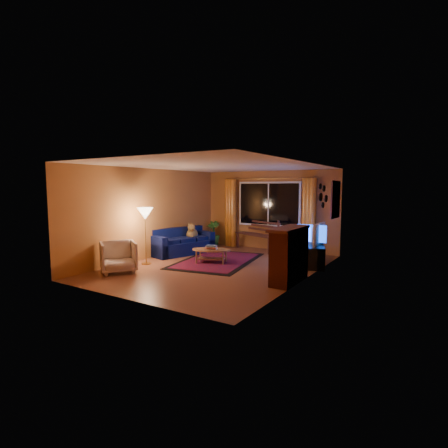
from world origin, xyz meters
The scene contains 22 objects.
floor centered at (0.00, 0.00, -0.01)m, with size 4.50×6.00×0.02m, color brown.
ceiling centered at (0.00, 0.00, 2.51)m, with size 4.50×6.00×0.02m, color white.
wall_back centered at (0.00, 3.01, 1.25)m, with size 4.50×0.02×2.50m, color #B87439.
wall_left centered at (-2.26, 0.00, 1.25)m, with size 0.02×6.00×2.50m, color #B87439.
wall_right centered at (2.26, 0.00, 1.25)m, with size 0.02×6.00×2.50m, color #B87439.
window centered at (0.00, 2.94, 1.45)m, with size 2.00×0.02×1.30m, color black.
curtain_rod centered at (0.00, 2.90, 2.25)m, with size 0.03×0.03×3.20m, color #BF8C3F.
curtain_left centered at (-1.35, 2.88, 1.12)m, with size 0.36×0.36×2.24m, color orange.
curtain_right centered at (1.35, 2.88, 1.12)m, with size 0.36×0.36×2.24m, color orange.
bench centered at (-0.22, 2.61, 0.25)m, with size 1.64×0.48×0.49m, color #45231F.
potted_plant centered at (-1.91, 2.64, 0.42)m, with size 0.47×0.47×0.84m, color #235B1E.
sofa centered at (-1.82, 0.84, 0.38)m, with size 0.81×1.90×0.77m, color #080F40.
dog centered at (-1.77, 1.27, 0.63)m, with size 0.33×0.46×0.50m, color olive, non-canonical shape.
armchair centered at (-1.65, -1.71, 0.40)m, with size 0.78×0.73×0.80m, color beige.
floor_lamp centered at (-1.73, -0.73, 0.73)m, with size 0.24×0.24×1.46m, color #BF8C3F.
rug centered at (-0.38, 0.57, 0.01)m, with size 1.81×2.86×0.02m, color maroon.
coffee_table centered at (-0.37, 0.27, 0.19)m, with size 1.03×1.03×0.37m, color #946844.
tv_console centered at (2.00, 1.45, 0.27)m, with size 0.43×1.29×0.54m, color black.
television centered at (2.00, 1.45, 0.81)m, with size 0.96×0.13×0.55m, color black.
fireplace centered at (2.05, -0.40, 0.55)m, with size 0.40×1.20×1.10m, color maroon.
mirror_cluster centered at (2.21, 1.30, 1.80)m, with size 0.06×0.60×0.56m, color black, non-canonical shape.
painting centered at (2.22, 2.45, 1.65)m, with size 0.04×0.76×0.96m, color #D0512F.
Camera 1 is at (4.70, -7.17, 1.98)m, focal length 28.00 mm.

